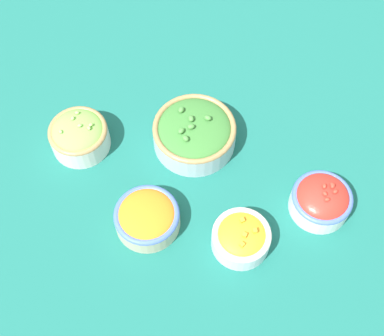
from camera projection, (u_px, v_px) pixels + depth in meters
The scene contains 6 objects.
ground_plane at pixel (192, 175), 1.09m from camera, with size 3.00×3.00×0.00m, color #196056.
bowl_lettuce at pixel (79, 135), 1.10m from camera, with size 0.12×0.12×0.08m.
bowl_squash at pixel (241, 237), 0.99m from camera, with size 0.11×0.11×0.06m.
bowl_broccoli at pixel (194, 132), 1.10m from camera, with size 0.17×0.17×0.08m.
bowl_cherry_tomatoes at pixel (321, 200), 1.03m from camera, with size 0.12×0.12×0.07m.
bowl_carrots at pixel (147, 217), 1.01m from camera, with size 0.13×0.13×0.06m.
Camera 1 is at (-0.43, 0.31, 0.96)m, focal length 50.00 mm.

